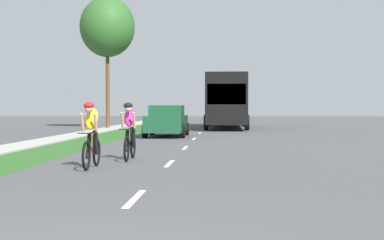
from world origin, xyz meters
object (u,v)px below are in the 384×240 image
(sedan_dark_green, at_px, (167,121))
(suv_red, at_px, (229,111))
(bus_black, at_px, (227,99))
(street_tree_far, at_px, (107,27))
(cyclist_lead, at_px, (91,134))
(pickup_maroon, at_px, (229,112))
(cyclist_trailing, at_px, (130,131))

(sedan_dark_green, bearing_deg, suv_red, 84.18)
(bus_black, distance_m, street_tree_far, 9.28)
(cyclist_lead, height_order, bus_black, bus_black)
(sedan_dark_green, bearing_deg, cyclist_lead, -91.20)
(cyclist_lead, distance_m, pickup_maroon, 55.01)
(cyclist_lead, xyz_separation_m, cyclist_trailing, (0.56, 2.14, 0.00))
(pickup_maroon, xyz_separation_m, street_tree_far, (-8.19, -30.76, 5.88))
(pickup_maroon, bearing_deg, cyclist_trailing, -93.22)
(sedan_dark_green, height_order, street_tree_far, street_tree_far)
(pickup_maroon, bearing_deg, street_tree_far, -104.91)
(sedan_dark_green, xyz_separation_m, street_tree_far, (-4.96, 9.78, 5.93))
(cyclist_lead, height_order, suv_red, suv_red)
(bus_black, height_order, pickup_maroon, bus_black)
(street_tree_far, bearing_deg, sedan_dark_green, -63.10)
(cyclist_trailing, height_order, bus_black, bus_black)
(cyclist_trailing, height_order, street_tree_far, street_tree_far)
(suv_red, bearing_deg, cyclist_lead, -94.35)
(cyclist_trailing, bearing_deg, sedan_dark_green, 91.19)
(cyclist_lead, distance_m, bus_black, 25.69)
(cyclist_trailing, relative_size, bus_black, 0.15)
(bus_black, relative_size, pickup_maroon, 2.27)
(cyclist_lead, relative_size, cyclist_trailing, 1.00)
(cyclist_trailing, distance_m, pickup_maroon, 52.85)
(street_tree_far, bearing_deg, suv_red, 68.84)
(bus_black, relative_size, street_tree_far, 1.33)
(bus_black, xyz_separation_m, pickup_maroon, (0.31, 29.44, -1.15))
(cyclist_trailing, xyz_separation_m, street_tree_far, (-5.22, 22.00, 5.89))
(cyclist_lead, xyz_separation_m, sedan_dark_green, (0.30, 14.36, -0.04))
(bus_black, relative_size, suv_red, 2.47)
(pickup_maroon, bearing_deg, bus_black, -90.61)
(sedan_dark_green, relative_size, street_tree_far, 0.49)
(cyclist_lead, relative_size, bus_black, 0.15)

